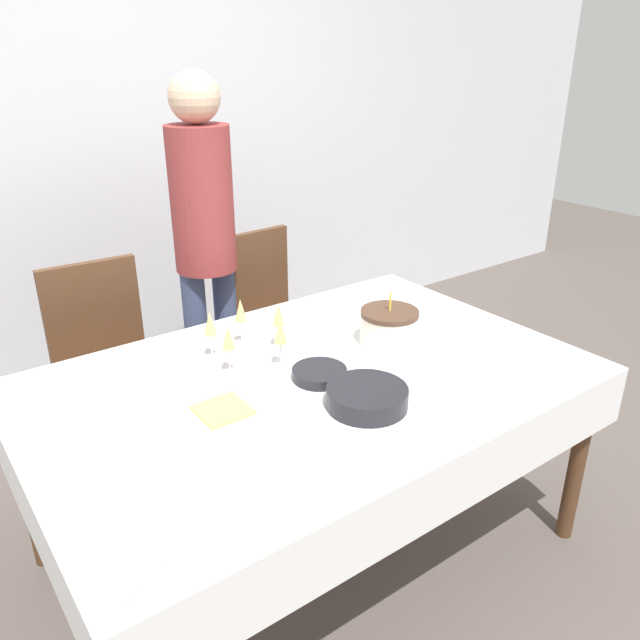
{
  "coord_description": "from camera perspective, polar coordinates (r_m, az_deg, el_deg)",
  "views": [
    {
      "loc": [
        -1.06,
        -1.5,
        1.75
      ],
      "look_at": [
        0.14,
        0.14,
        0.86
      ],
      "focal_mm": 35.0,
      "sensor_mm": 36.0,
      "label": 1
    }
  ],
  "objects": [
    {
      "name": "ground_plane",
      "position": [
        2.54,
        -0.81,
        -20.0
      ],
      "size": [
        12.0,
        12.0,
        0.0
      ],
      "primitive_type": "plane",
      "color": "#564C47"
    },
    {
      "name": "wall_back",
      "position": [
        3.51,
        -19.2,
        15.78
      ],
      "size": [
        8.0,
        0.05,
        2.7
      ],
      "color": "silver",
      "rests_on": "ground_plane"
    },
    {
      "name": "dining_table",
      "position": [
        2.15,
        -0.91,
        -7.46
      ],
      "size": [
        1.83,
        1.21,
        0.74
      ],
      "color": "white",
      "rests_on": "ground_plane"
    },
    {
      "name": "dining_chair_far_left",
      "position": [
        2.8,
        -18.88,
        -3.98
      ],
      "size": [
        0.44,
        0.44,
        0.94
      ],
      "color": "#51331E",
      "rests_on": "ground_plane"
    },
    {
      "name": "dining_chair_far_right",
      "position": [
        3.09,
        -4.8,
        -0.1
      ],
      "size": [
        0.45,
        0.45,
        0.94
      ],
      "color": "#51331E",
      "rests_on": "ground_plane"
    },
    {
      "name": "birthday_cake",
      "position": [
        2.31,
        6.33,
        -0.64
      ],
      "size": [
        0.21,
        0.21,
        0.21
      ],
      "color": "silver",
      "rests_on": "dining_table"
    },
    {
      "name": "champagne_tray",
      "position": [
        2.2,
        -6.6,
        -1.82
      ],
      "size": [
        0.36,
        0.36,
        0.18
      ],
      "color": "silver",
      "rests_on": "dining_table"
    },
    {
      "name": "plate_stack_main",
      "position": [
        1.92,
        4.32,
        -7.05
      ],
      "size": [
        0.25,
        0.25,
        0.06
      ],
      "color": "black",
      "rests_on": "dining_table"
    },
    {
      "name": "plate_stack_dessert",
      "position": [
        2.07,
        -0.05,
        -4.93
      ],
      "size": [
        0.18,
        0.18,
        0.03
      ],
      "color": "black",
      "rests_on": "dining_table"
    },
    {
      "name": "cake_knife",
      "position": [
        2.23,
        10.49,
        -3.66
      ],
      "size": [
        0.29,
        0.11,
        0.0
      ],
      "color": "silver",
      "rests_on": "dining_table"
    },
    {
      "name": "fork_pile",
      "position": [
        1.78,
        -6.43,
        -10.72
      ],
      "size": [
        0.18,
        0.08,
        0.02
      ],
      "color": "silver",
      "rests_on": "dining_table"
    },
    {
      "name": "napkin_pile",
      "position": [
        1.92,
        -8.89,
        -8.12
      ],
      "size": [
        0.15,
        0.15,
        0.01
      ],
      "color": "#E0D166",
      "rests_on": "dining_table"
    },
    {
      "name": "person_standing",
      "position": [
        2.89,
        -10.56,
        8.41
      ],
      "size": [
        0.28,
        0.28,
        1.68
      ],
      "color": "#3F4C72",
      "rests_on": "ground_plane"
    }
  ]
}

